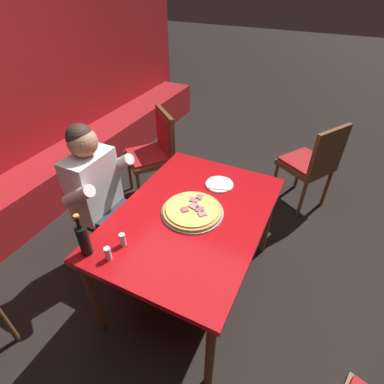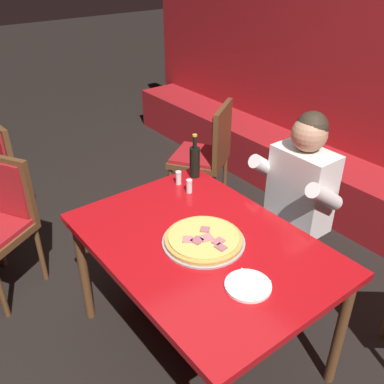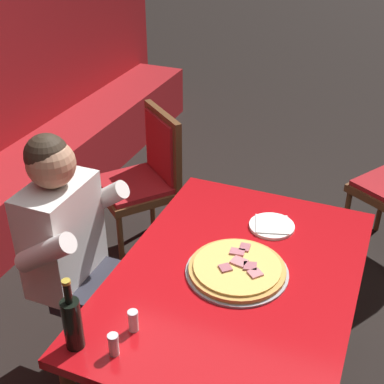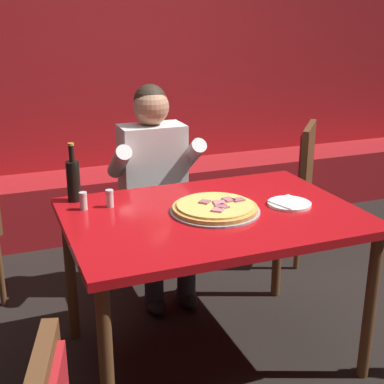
{
  "view_description": "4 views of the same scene",
  "coord_description": "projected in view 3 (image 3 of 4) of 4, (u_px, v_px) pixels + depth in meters",
  "views": [
    {
      "loc": [
        -1.35,
        -0.66,
        2.13
      ],
      "look_at": [
        0.09,
        0.04,
        0.89
      ],
      "focal_mm": 28.0,
      "sensor_mm": 36.0,
      "label": 1
    },
    {
      "loc": [
        1.35,
        -1.11,
        2.11
      ],
      "look_at": [
        -0.13,
        0.03,
        1.0
      ],
      "focal_mm": 40.0,
      "sensor_mm": 36.0,
      "label": 2
    },
    {
      "loc": [
        -1.63,
        -0.47,
        2.19
      ],
      "look_at": [
        0.16,
        0.26,
        1.02
      ],
      "focal_mm": 50.0,
      "sensor_mm": 36.0,
      "label": 3
    },
    {
      "loc": [
        -0.94,
        -2.13,
        1.66
      ],
      "look_at": [
        -0.01,
        0.22,
        0.81
      ],
      "focal_mm": 50.0,
      "sensor_mm": 36.0,
      "label": 4
    }
  ],
  "objects": [
    {
      "name": "shaker_parmesan",
      "position": [
        133.0,
        322.0,
        1.9
      ],
      "size": [
        0.04,
        0.04,
        0.09
      ],
      "color": "silver",
      "rests_on": "main_dining_table"
    },
    {
      "name": "plate_white_paper",
      "position": [
        272.0,
        226.0,
        2.46
      ],
      "size": [
        0.21,
        0.21,
        0.02
      ],
      "color": "white",
      "rests_on": "main_dining_table"
    },
    {
      "name": "shaker_red_pepper_flakes",
      "position": [
        114.0,
        345.0,
        1.8
      ],
      "size": [
        0.04,
        0.04,
        0.09
      ],
      "color": "silver",
      "rests_on": "main_dining_table"
    },
    {
      "name": "diner_seated_blue_shirt",
      "position": [
        80.0,
        252.0,
        2.42
      ],
      "size": [
        0.53,
        0.53,
        1.27
      ],
      "color": "black",
      "rests_on": "ground_plane"
    },
    {
      "name": "main_dining_table",
      "position": [
        235.0,
        289.0,
        2.22
      ],
      "size": [
        1.35,
        0.96,
        0.78
      ],
      "color": "brown",
      "rests_on": "ground_plane"
    },
    {
      "name": "beer_bottle",
      "position": [
        72.0,
        322.0,
        1.8
      ],
      "size": [
        0.07,
        0.07,
        0.29
      ],
      "color": "black",
      "rests_on": "main_dining_table"
    },
    {
      "name": "pizza",
      "position": [
        236.0,
        269.0,
        2.18
      ],
      "size": [
        0.42,
        0.42,
        0.05
      ],
      "color": "#9E9EA3",
      "rests_on": "main_dining_table"
    },
    {
      "name": "dining_chair_far_right",
      "position": [
        146.0,
        174.0,
        3.34
      ],
      "size": [
        0.62,
        0.62,
        0.96
      ],
      "color": "brown",
      "rests_on": "ground_plane"
    }
  ]
}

